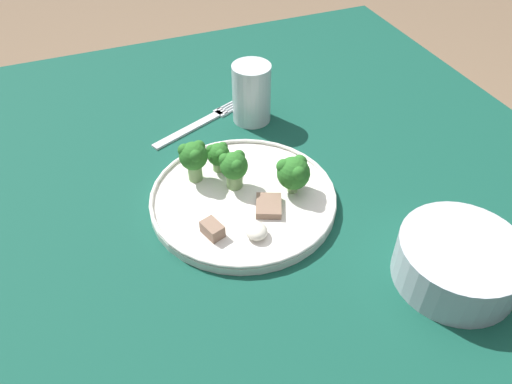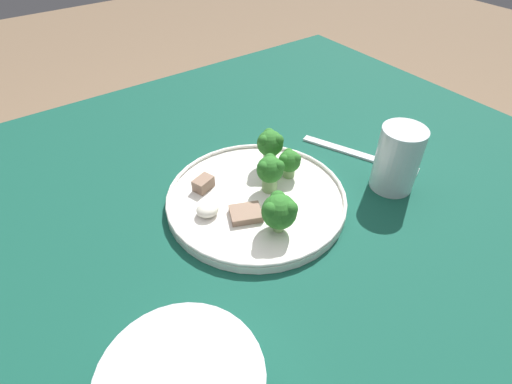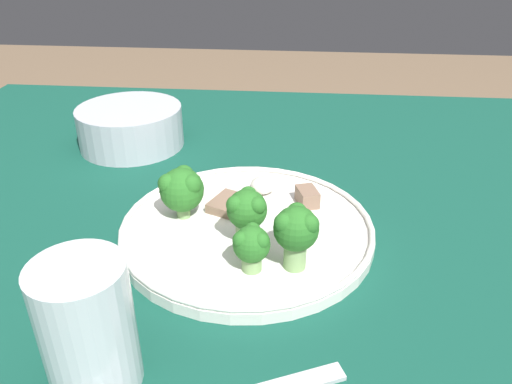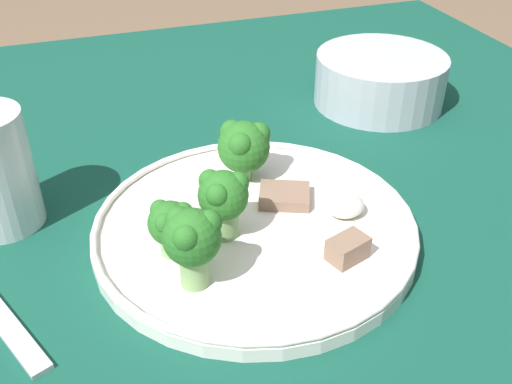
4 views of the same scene
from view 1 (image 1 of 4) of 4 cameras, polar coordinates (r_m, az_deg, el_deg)
name	(u,v)px [view 1 (image 1 of 4)]	position (r m, az deg, el deg)	size (l,w,h in m)	color
table	(254,231)	(0.83, -0.18, -4.46)	(1.06, 1.02, 0.75)	#114738
dinner_plate	(243,198)	(0.72, -1.48, -0.72)	(0.27, 0.27, 0.02)	white
fork	(201,123)	(0.89, -6.30, 7.87)	(0.10, 0.20, 0.00)	silver
cream_bowl	(458,262)	(0.66, 22.05, -7.46)	(0.15, 0.15, 0.06)	#B7BCC6
drinking_glass	(252,96)	(0.87, -0.51, 10.89)	(0.07, 0.07, 0.10)	silver
broccoli_floret_near_rim_left	(234,167)	(0.71, -2.53, 2.90)	(0.04, 0.04, 0.06)	#7FA866
broccoli_floret_center_left	(193,157)	(0.73, -7.16, 4.00)	(0.04, 0.04, 0.06)	#7FA866
broccoli_floret_back_left	(218,155)	(0.75, -4.32, 4.28)	(0.04, 0.03, 0.05)	#7FA866
broccoli_floret_front_left	(294,172)	(0.71, 4.31, 2.26)	(0.05, 0.05, 0.06)	#7FA866
meat_slice_front_slice	(269,206)	(0.70, 1.45, -1.59)	(0.05, 0.05, 0.01)	#846651
meat_slice_middle_slice	(212,229)	(0.66, -5.01, -4.26)	(0.04, 0.03, 0.02)	#846651
sauce_dollop	(256,231)	(0.66, 0.02, -4.46)	(0.03, 0.03, 0.02)	silver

